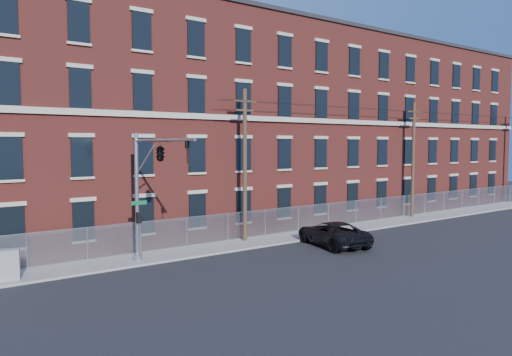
{
  "coord_description": "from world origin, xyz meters",
  "views": [
    {
      "loc": [
        -16.69,
        -21.02,
        6.55
      ],
      "look_at": [
        1.74,
        4.0,
        4.38
      ],
      "focal_mm": 34.68,
      "sensor_mm": 36.0,
      "label": 1
    }
  ],
  "objects": [
    {
      "name": "sidewalk",
      "position": [
        12.0,
        5.0,
        0.06
      ],
      "size": [
        65.0,
        3.0,
        0.12
      ],
      "primitive_type": "cube",
      "color": "gray",
      "rests_on": "ground"
    },
    {
      "name": "overhead_wires",
      "position": [
        20.0,
        5.6,
        9.12
      ],
      "size": [
        40.0,
        0.62,
        0.62
      ],
      "color": "black",
      "rests_on": "ground"
    },
    {
      "name": "pickup_truck",
      "position": [
        5.86,
        1.31,
        0.79
      ],
      "size": [
        3.7,
        6.06,
        1.57
      ],
      "primitive_type": "imported",
      "rotation": [
        0.0,
        0.0,
        2.94
      ],
      "color": "black",
      "rests_on": "ground"
    },
    {
      "name": "chain_link_fence",
      "position": [
        12.0,
        6.3,
        1.06
      ],
      "size": [
        59.06,
        0.06,
        1.85
      ],
      "color": "#A5A8AD",
      "rests_on": "ground"
    },
    {
      "name": "ground",
      "position": [
        0.0,
        0.0,
        0.0
      ],
      "size": [
        140.0,
        140.0,
        0.0
      ],
      "primitive_type": "plane",
      "color": "black",
      "rests_on": "ground"
    },
    {
      "name": "utility_cabinet",
      "position": [
        -12.58,
        4.4,
        0.85
      ],
      "size": [
        1.27,
        0.86,
        1.45
      ],
      "primitive_type": "cube",
      "rotation": [
        0.0,
        0.0,
        -0.27
      ],
      "color": "gray",
      "rests_on": "sidewalk"
    },
    {
      "name": "utility_pole_mid",
      "position": [
        20.0,
        5.6,
        5.34
      ],
      "size": [
        1.8,
        0.28,
        10.0
      ],
      "color": "#443122",
      "rests_on": "ground"
    },
    {
      "name": "traffic_signal_mast",
      "position": [
        -6.0,
        2.18,
        5.39
      ],
      "size": [
        0.9,
        6.75,
        7.0
      ],
      "color": "#9EA0A5",
      "rests_on": "ground"
    },
    {
      "name": "utility_pole_near",
      "position": [
        2.0,
        5.6,
        5.34
      ],
      "size": [
        1.8,
        0.28,
        10.0
      ],
      "color": "#443122",
      "rests_on": "ground"
    },
    {
      "name": "mill_building",
      "position": [
        12.0,
        13.93,
        8.15
      ],
      "size": [
        55.3,
        14.32,
        16.3
      ],
      "color": "maroon",
      "rests_on": "ground"
    }
  ]
}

